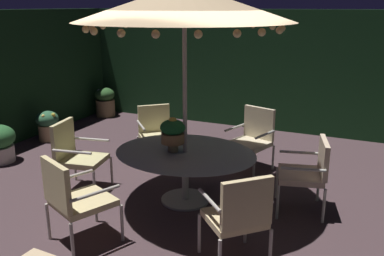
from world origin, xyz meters
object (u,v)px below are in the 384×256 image
Objects in this scene: potted_plant_right_near at (105,102)px; patio_umbrella at (184,3)px; patio_chair_north at (239,214)px; patio_chair_south at (75,152)px; patio_chair_east at (253,135)px; patio_dining_table at (185,160)px; patio_chair_southwest at (73,196)px; potted_plant_right_far at (48,124)px; centerpiece_planter at (173,132)px; patio_chair_southeast at (157,131)px; patio_chair_northeast at (309,169)px.

patio_umbrella is at bearing -42.21° from potted_plant_right_near.
patio_chair_north is 1.02× the size of patio_chair_south.
patio_chair_south is 4.16m from potted_plant_right_near.
patio_chair_south is at bearing -138.68° from patio_chair_east.
patio_chair_southwest is at bearing -113.85° from patio_dining_table.
patio_chair_southwest reaches higher than potted_plant_right_far.
patio_chair_east is at bearing 69.10° from patio_chair_southwest.
patio_chair_southeast is (-0.93, 1.24, -0.44)m from centerpiece_planter.
potted_plant_right_far is 2.01m from potted_plant_right_near.
centerpiece_planter is 1.76m from patio_chair_east.
patio_umbrella is 2.88× the size of patio_chair_south.
patio_umbrella is at bearing -47.54° from patio_chair_southeast.
patio_chair_north reaches higher than patio_chair_southeast.
patio_chair_south is (-0.50, -1.47, 0.03)m from patio_chair_southeast.
centerpiece_planter is 3.74m from potted_plant_right_far.
patio_umbrella reaches higher than patio_chair_northeast.
potted_plant_right_near is at bearing 92.05° from potted_plant_right_far.
patio_chair_east reaches higher than potted_plant_right_far.
patio_chair_south is at bearing -170.63° from centerpiece_planter.
patio_chair_north is 1.03× the size of patio_chair_east.
centerpiece_planter is (-0.15, -0.06, 0.38)m from patio_dining_table.
patio_chair_northeast is at bearing -16.86° from patio_chair_southeast.
centerpiece_planter is at bearing -53.05° from patio_chair_southeast.
patio_dining_table is 0.66× the size of patio_umbrella.
patio_dining_table is 3.81m from potted_plant_right_far.
potted_plant_right_far is at bearing 141.35° from patio_chair_south.
patio_chair_southeast is at bearing -39.66° from potted_plant_right_near.
patio_umbrella is 6.17× the size of centerpiece_planter.
potted_plant_right_far is (-2.93, 2.77, -0.25)m from patio_chair_southwest.
patio_umbrella is 2.83× the size of patio_chair_north.
potted_plant_right_far is (-3.57, 1.30, -0.27)m from patio_dining_table.
centerpiece_planter reaches higher than potted_plant_right_near.
patio_umbrella is 2.54m from patio_chair_north.
patio_dining_table is at bearing 22.63° from centerpiece_planter.
patio_chair_north is at bearing -45.55° from patio_dining_table.
patio_umbrella is 1.61m from centerpiece_planter.
patio_umbrella is 2.56m from patio_chair_northeast.
patio_chair_southeast is (-2.19, 2.31, -0.06)m from patio_chair_north.
centerpiece_planter is 0.46× the size of patio_chair_north.
potted_plant_right_near is (-3.64, 3.31, -0.24)m from patio_dining_table.
patio_umbrella is 3.00× the size of patio_chair_northeast.
patio_umbrella is 4.42m from potted_plant_right_far.
patio_chair_southwest is at bearing -109.66° from centerpiece_planter.
patio_chair_southwest is (-2.19, -1.85, 0.01)m from patio_chair_northeast.
patio_chair_southeast is at bearing 132.46° from patio_umbrella.
patio_chair_east is 0.98× the size of patio_chair_southwest.
patio_umbrella is 2.84× the size of patio_chair_southwest.
centerpiece_planter is 1.79m from patio_chair_northeast.
patio_chair_south is 1.46× the size of potted_plant_right_near.
patio_umbrella reaches higher than potted_plant_right_far.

